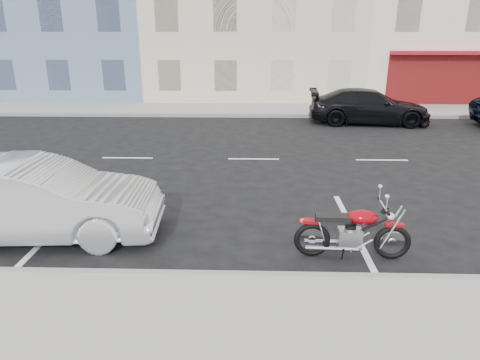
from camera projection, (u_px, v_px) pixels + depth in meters
The scene contains 8 objects.
ground at pixel (317, 160), 13.37m from camera, with size 120.00×120.00×0.00m, color black.
sidewalk_near at pixel (11, 348), 5.26m from camera, with size 80.00×3.40×0.15m, color gray.
sidewalk_far at pixel (195, 109), 21.70m from camera, with size 80.00×3.40×0.15m, color gray.
curb_near at pixel (67, 274), 6.87m from camera, with size 80.00×0.12×0.16m, color gray.
curb_far at pixel (190, 115), 20.10m from camera, with size 80.00×0.12×0.16m, color gray.
motorcycle at pixel (395, 235), 7.35m from camera, with size 2.02×0.67×1.01m.
sedan_silver at pixel (36, 200), 8.06m from camera, with size 1.61×4.62×1.52m, color #B2B3BA.
car_far at pixel (369, 106), 18.48m from camera, with size 2.08×5.11×1.48m, color black.
Camera 1 is at (-2.04, -12.91, 3.75)m, focal length 32.00 mm.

